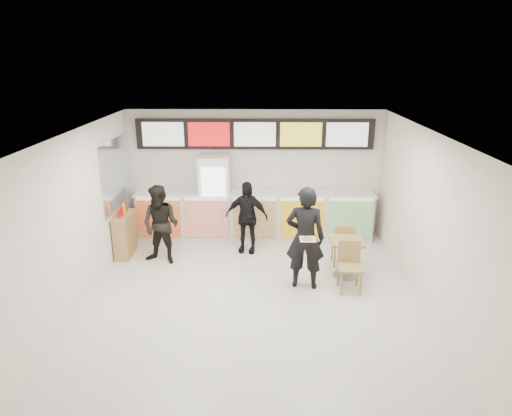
{
  "coord_description": "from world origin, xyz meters",
  "views": [
    {
      "loc": [
        0.18,
        -7.12,
        4.2
      ],
      "look_at": [
        0.06,
        1.2,
        1.39
      ],
      "focal_mm": 32.0,
      "sensor_mm": 36.0,
      "label": 1
    }
  ],
  "objects_px": {
    "service_counter": "(255,215)",
    "cafe_table": "(346,251)",
    "drinks_fridge": "(215,197)",
    "customer_main": "(305,238)",
    "customer_left": "(161,225)",
    "customer_mid": "(246,217)",
    "condiment_ledge": "(125,234)"
  },
  "relations": [
    {
      "from": "customer_main",
      "to": "condiment_ledge",
      "type": "height_order",
      "value": "customer_main"
    },
    {
      "from": "customer_mid",
      "to": "condiment_ledge",
      "type": "distance_m",
      "value": 2.68
    },
    {
      "from": "customer_left",
      "to": "cafe_table",
      "type": "xyz_separation_m",
      "value": [
        3.75,
        -0.6,
        -0.3
      ]
    },
    {
      "from": "customer_main",
      "to": "condiment_ledge",
      "type": "bearing_deg",
      "value": -11.46
    },
    {
      "from": "service_counter",
      "to": "customer_main",
      "type": "xyz_separation_m",
      "value": [
        0.97,
        -2.42,
        0.41
      ]
    },
    {
      "from": "service_counter",
      "to": "cafe_table",
      "type": "bearing_deg",
      "value": -47.66
    },
    {
      "from": "service_counter",
      "to": "cafe_table",
      "type": "xyz_separation_m",
      "value": [
        1.83,
        -2.01,
        -0.03
      ]
    },
    {
      "from": "customer_mid",
      "to": "cafe_table",
      "type": "bearing_deg",
      "value": -21.99
    },
    {
      "from": "drinks_fridge",
      "to": "cafe_table",
      "type": "xyz_separation_m",
      "value": [
        2.76,
        -2.02,
        -0.46
      ]
    },
    {
      "from": "customer_mid",
      "to": "drinks_fridge",
      "type": "bearing_deg",
      "value": 142.48
    },
    {
      "from": "drinks_fridge",
      "to": "customer_left",
      "type": "bearing_deg",
      "value": -124.83
    },
    {
      "from": "drinks_fridge",
      "to": "customer_mid",
      "type": "distance_m",
      "value": 1.14
    },
    {
      "from": "customer_main",
      "to": "customer_mid",
      "type": "distance_m",
      "value": 1.99
    },
    {
      "from": "customer_left",
      "to": "condiment_ledge",
      "type": "relative_size",
      "value": 1.51
    },
    {
      "from": "customer_main",
      "to": "customer_left",
      "type": "bearing_deg",
      "value": -10.57
    },
    {
      "from": "customer_left",
      "to": "customer_mid",
      "type": "height_order",
      "value": "customer_left"
    },
    {
      "from": "cafe_table",
      "to": "condiment_ledge",
      "type": "xyz_separation_m",
      "value": [
        -4.65,
        0.98,
        -0.06
      ]
    },
    {
      "from": "drinks_fridge",
      "to": "cafe_table",
      "type": "height_order",
      "value": "drinks_fridge"
    },
    {
      "from": "cafe_table",
      "to": "customer_left",
      "type": "bearing_deg",
      "value": 173.12
    },
    {
      "from": "service_counter",
      "to": "customer_left",
      "type": "distance_m",
      "value": 2.4
    },
    {
      "from": "service_counter",
      "to": "customer_main",
      "type": "bearing_deg",
      "value": -68.09
    },
    {
      "from": "cafe_table",
      "to": "drinks_fridge",
      "type": "bearing_deg",
      "value": 146.03
    },
    {
      "from": "customer_left",
      "to": "condiment_ledge",
      "type": "height_order",
      "value": "customer_left"
    },
    {
      "from": "customer_main",
      "to": "customer_left",
      "type": "height_order",
      "value": "customer_main"
    },
    {
      "from": "service_counter",
      "to": "drinks_fridge",
      "type": "xyz_separation_m",
      "value": [
        -0.93,
        0.02,
        0.43
      ]
    },
    {
      "from": "service_counter",
      "to": "customer_mid",
      "type": "distance_m",
      "value": 0.85
    },
    {
      "from": "drinks_fridge",
      "to": "customer_main",
      "type": "distance_m",
      "value": 3.09
    },
    {
      "from": "customer_left",
      "to": "drinks_fridge",
      "type": "bearing_deg",
      "value": 71.45
    },
    {
      "from": "service_counter",
      "to": "customer_left",
      "type": "height_order",
      "value": "customer_left"
    },
    {
      "from": "drinks_fridge",
      "to": "condiment_ledge",
      "type": "xyz_separation_m",
      "value": [
        -1.89,
        -1.04,
        -0.52
      ]
    },
    {
      "from": "drinks_fridge",
      "to": "customer_main",
      "type": "bearing_deg",
      "value": -51.92
    },
    {
      "from": "customer_mid",
      "to": "service_counter",
      "type": "bearing_deg",
      "value": 87.35
    }
  ]
}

